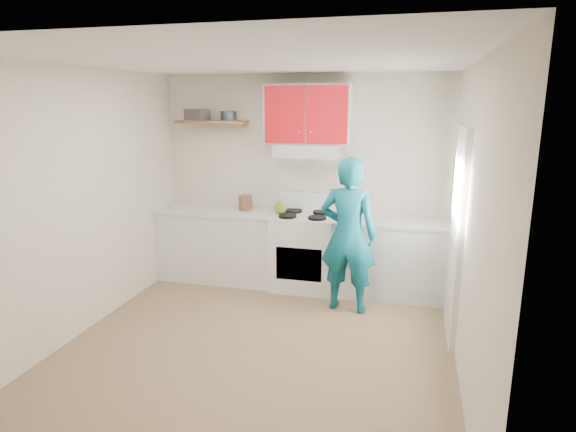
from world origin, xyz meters
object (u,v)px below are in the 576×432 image
(kettle, at_px, (281,208))
(person, at_px, (348,235))
(stove, at_px, (305,252))
(crock, at_px, (245,204))
(tin, at_px, (229,116))

(kettle, distance_m, person, 1.09)
(stove, height_order, crock, crock)
(kettle, height_order, crock, crock)
(kettle, relative_size, crock, 0.81)
(kettle, bearing_deg, person, -38.07)
(stove, bearing_deg, crock, 171.78)
(tin, bearing_deg, person, -24.11)
(tin, height_order, person, tin)
(kettle, distance_m, crock, 0.49)
(kettle, xyz_separation_m, person, (0.92, -0.57, -0.14))
(kettle, height_order, person, person)
(stove, bearing_deg, kettle, 172.64)
(tin, relative_size, crock, 0.94)
(tin, bearing_deg, kettle, -12.66)
(tin, bearing_deg, crock, -20.49)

